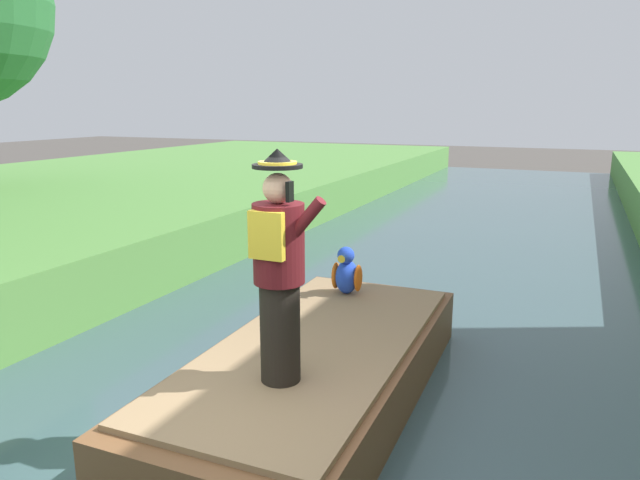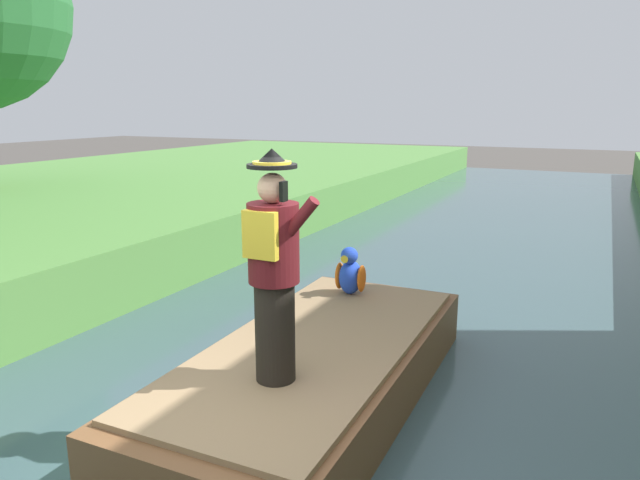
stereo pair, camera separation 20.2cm
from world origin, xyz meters
The scene contains 3 objects.
boat centered at (0.00, 1.59, 0.40)m, with size 1.87×4.23×0.61m.
person_pirate centered at (0.06, 0.76, 1.64)m, with size 0.61×0.42×1.85m.
parrot_plush centered at (-0.27, 3.03, 0.95)m, with size 0.36×0.35×0.57m.
Camera 2 is at (2.27, -2.97, 2.87)m, focal length 32.57 mm.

